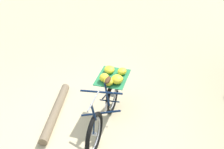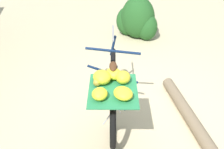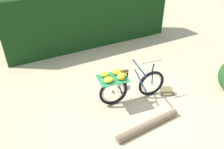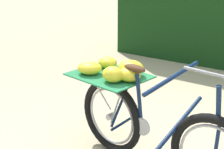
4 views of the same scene
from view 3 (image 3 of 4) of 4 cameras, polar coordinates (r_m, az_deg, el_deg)
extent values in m
plane|color=beige|center=(5.49, 6.89, -7.39)|extent=(60.00, 60.00, 0.00)
cube|color=#143814|center=(8.24, -5.73, 14.81)|extent=(3.82, 6.00, 2.03)
torus|color=black|center=(5.57, 10.56, -2.40)|extent=(0.32, 0.71, 0.73)
torus|color=#B7B7BC|center=(5.57, 10.56, -2.40)|extent=(0.22, 0.54, 0.57)
cylinder|color=#B7B7BC|center=(5.57, 10.56, -2.40)|extent=(0.10, 0.08, 0.06)
torus|color=black|center=(5.17, 0.40, -4.79)|extent=(0.32, 0.71, 0.73)
torus|color=#B7B7BC|center=(5.17, 0.40, -4.79)|extent=(0.22, 0.54, 0.57)
cylinder|color=#B7B7BC|center=(5.17, 0.40, -4.79)|extent=(0.10, 0.08, 0.06)
cylinder|color=#0F2347|center=(5.33, 7.71, -1.68)|extent=(0.67, 0.27, 0.30)
cylinder|color=#0F2347|center=(5.10, 7.32, 1.80)|extent=(0.68, 0.28, 0.11)
cylinder|color=#0F2347|center=(5.12, 3.97, -1.54)|extent=(0.12, 0.07, 0.49)
cylinder|color=#0F2347|center=(5.22, 2.36, -4.21)|extent=(0.37, 0.15, 0.05)
cylinder|color=#0F2347|center=(5.09, 1.99, -2.39)|extent=(0.31, 0.13, 0.47)
cylinder|color=#0F2347|center=(5.49, 10.80, -1.10)|extent=(0.05, 0.04, 0.30)
cylinder|color=#0F2347|center=(5.32, 10.94, 1.53)|extent=(0.10, 0.07, 0.30)
cylinder|color=gray|center=(5.21, 10.88, 3.43)|extent=(0.20, 0.50, 0.02)
ellipsoid|color=#4C2D19|center=(4.96, 3.45, 0.93)|extent=(0.16, 0.24, 0.06)
cylinder|color=#B7B7BC|center=(5.28, 4.27, -3.64)|extent=(0.07, 0.16, 0.16)
cylinder|color=#B7B7BC|center=(5.09, 1.41, -2.86)|extent=(0.20, 0.09, 0.39)
cylinder|color=#B7B7BC|center=(5.03, -0.81, -3.35)|extent=(0.23, 0.10, 0.39)
cube|color=brown|center=(4.94, 0.20, -1.22)|extent=(0.62, 0.72, 0.02)
cube|color=#287F4C|center=(4.93, 0.20, -1.05)|extent=(0.74, 0.82, 0.01)
ellipsoid|color=yellow|center=(4.85, 2.39, -0.66)|extent=(0.22, 0.24, 0.14)
ellipsoid|color=yellow|center=(4.77, -1.00, -1.43)|extent=(0.30, 0.30, 0.11)
ellipsoid|color=yellow|center=(5.03, 1.32, 0.76)|extent=(0.30, 0.31, 0.14)
ellipsoid|color=yellow|center=(4.97, 2.86, 0.11)|extent=(0.27, 0.27, 0.12)
ellipsoid|color=yellow|center=(4.96, -2.05, 0.02)|extent=(0.21, 0.23, 0.11)
sphere|color=#B29333|center=(5.07, 0.33, 0.65)|extent=(0.09, 0.09, 0.09)
cylinder|color=#7F6B51|center=(4.83, 9.73, -13.22)|extent=(0.97, 1.47, 0.16)
cube|color=olive|center=(6.01, 14.52, -4.33)|extent=(0.44, 0.36, 0.01)
camera|label=1|loc=(7.33, 30.97, 28.65)|focal=42.82mm
camera|label=2|loc=(4.12, -37.26, 13.01)|focal=46.00mm
camera|label=4|loc=(4.25, 35.84, 1.06)|focal=50.45mm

